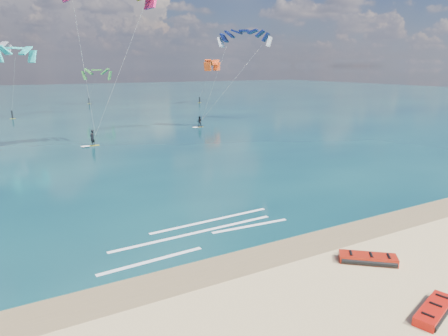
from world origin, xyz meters
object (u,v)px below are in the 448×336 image
(kitesurfer_main, at_px, (101,56))
(kitesurfer_far, at_px, (222,75))
(packed_kite_mid, at_px, (368,262))
(packed_kite_left, at_px, (434,314))

(kitesurfer_main, distance_m, kitesurfer_far, 19.66)
(packed_kite_mid, height_order, kitesurfer_far, kitesurfer_far)
(packed_kite_left, height_order, kitesurfer_main, kitesurfer_main)
(packed_kite_left, relative_size, packed_kite_mid, 0.96)
(packed_kite_mid, bearing_deg, kitesurfer_main, 137.68)
(packed_kite_mid, distance_m, kitesurfer_far, 41.80)
(kitesurfer_far, bearing_deg, packed_kite_mid, -118.72)
(kitesurfer_far, bearing_deg, packed_kite_left, -118.29)
(packed_kite_left, bearing_deg, packed_kite_mid, 57.93)
(packed_kite_mid, bearing_deg, packed_kite_left, -65.05)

